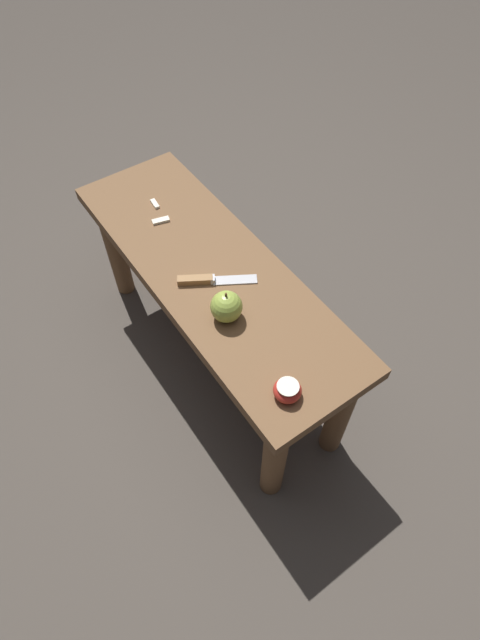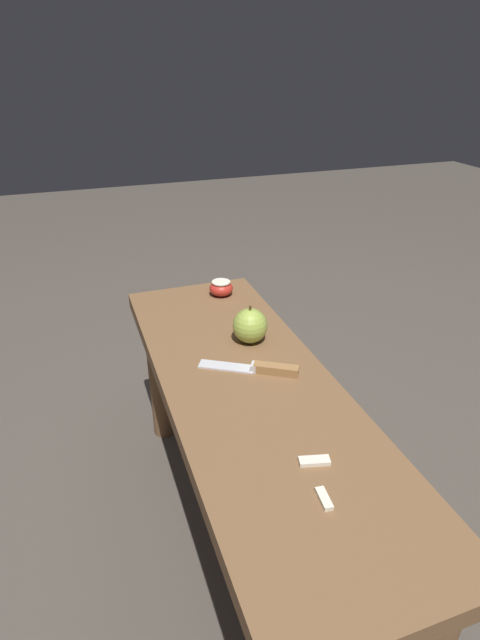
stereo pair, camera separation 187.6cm
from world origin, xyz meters
The scene contains 7 objects.
ground_plane centered at (0.00, 0.00, 0.00)m, with size 8.00×8.00×0.00m, color #4C443D.
wooden_bench centered at (0.00, 0.00, 0.38)m, with size 1.08×0.36×0.48m.
knife centered at (-0.04, 0.04, 0.49)m, with size 0.14×0.20×0.02m.
apple_whole centered at (-0.17, 0.06, 0.52)m, with size 0.08×0.08×0.10m.
apple_cut centered at (-0.45, 0.07, 0.50)m, with size 0.07×0.07×0.04m.
apple_slice_near_knife centered at (0.25, 0.02, 0.48)m, with size 0.03×0.06×0.01m.
apple_slice_center centered at (0.32, 0.00, 0.48)m, with size 0.04×0.02×0.01m.
Camera 1 is at (-0.84, 0.48, 1.53)m, focal length 28.00 mm.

